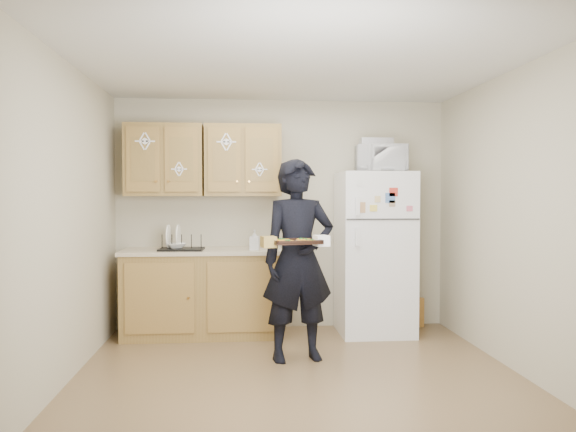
{
  "coord_description": "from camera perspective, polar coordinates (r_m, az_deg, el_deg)",
  "views": [
    {
      "loc": [
        -0.47,
        -4.37,
        1.45
      ],
      "look_at": [
        -0.05,
        0.45,
        1.28
      ],
      "focal_mm": 35.0,
      "sensor_mm": 36.0,
      "label": 1
    }
  ],
  "objects": [
    {
      "name": "floor",
      "position": [
        4.62,
        1.14,
        -16.23
      ],
      "size": [
        3.6,
        3.6,
        0.0
      ],
      "primitive_type": "plane",
      "color": "brown",
      "rests_on": "ground"
    },
    {
      "name": "ceiling",
      "position": [
        4.52,
        1.17,
        15.49
      ],
      "size": [
        3.6,
        3.6,
        0.0
      ],
      "primitive_type": "plane",
      "color": "silver",
      "rests_on": "wall_back"
    },
    {
      "name": "wall_back",
      "position": [
        6.19,
        -0.61,
        0.18
      ],
      "size": [
        3.6,
        0.04,
        2.5
      ],
      "primitive_type": "cube",
      "color": "#B6AE94",
      "rests_on": "floor"
    },
    {
      "name": "wall_front",
      "position": [
        2.62,
        5.35,
        -2.31
      ],
      "size": [
        3.6,
        0.04,
        2.5
      ],
      "primitive_type": "cube",
      "color": "#B6AE94",
      "rests_on": "floor"
    },
    {
      "name": "wall_left",
      "position": [
        4.57,
        -21.9,
        -0.61
      ],
      "size": [
        0.04,
        3.6,
        2.5
      ],
      "primitive_type": "cube",
      "color": "#B6AE94",
      "rests_on": "floor"
    },
    {
      "name": "wall_right",
      "position": [
        4.92,
        22.47,
        -0.44
      ],
      "size": [
        0.04,
        3.6,
        2.5
      ],
      "primitive_type": "cube",
      "color": "#B6AE94",
      "rests_on": "floor"
    },
    {
      "name": "refrigerator",
      "position": [
        6.0,
        8.76,
        -3.73
      ],
      "size": [
        0.75,
        0.7,
        1.7
      ],
      "primitive_type": "cube",
      "color": "white",
      "rests_on": "floor"
    },
    {
      "name": "base_cabinet",
      "position": [
        5.95,
        -8.65,
        -7.86
      ],
      "size": [
        1.6,
        0.6,
        0.86
      ],
      "primitive_type": "cube",
      "color": "brown",
      "rests_on": "floor"
    },
    {
      "name": "countertop",
      "position": [
        5.89,
        -8.67,
        -3.54
      ],
      "size": [
        1.64,
        0.64,
        0.04
      ],
      "primitive_type": "cube",
      "color": "beige",
      "rests_on": "base_cabinet"
    },
    {
      "name": "upper_cab_left",
      "position": [
        6.05,
        -12.44,
        5.54
      ],
      "size": [
        0.8,
        0.33,
        0.75
      ],
      "primitive_type": "cube",
      "color": "brown",
      "rests_on": "wall_back"
    },
    {
      "name": "upper_cab_right",
      "position": [
        5.99,
        -4.6,
        5.62
      ],
      "size": [
        0.8,
        0.33,
        0.75
      ],
      "primitive_type": "cube",
      "color": "brown",
      "rests_on": "wall_back"
    },
    {
      "name": "cereal_box",
      "position": [
        6.47,
        12.72,
        -9.52
      ],
      "size": [
        0.2,
        0.07,
        0.32
      ],
      "primitive_type": "cube",
      "color": "gold",
      "rests_on": "floor"
    },
    {
      "name": "person",
      "position": [
        4.96,
        1.06,
        -4.47
      ],
      "size": [
        0.72,
        0.54,
        1.78
      ],
      "primitive_type": "imported",
      "rotation": [
        0.0,
        0.0,
        0.19
      ],
      "color": "black",
      "rests_on": "floor"
    },
    {
      "name": "baking_tray",
      "position": [
        4.64,
        0.74,
        -2.71
      ],
      "size": [
        0.44,
        0.36,
        0.04
      ],
      "primitive_type": "cube",
      "rotation": [
        0.0,
        0.0,
        0.19
      ],
      "color": "black",
      "rests_on": "person"
    },
    {
      "name": "pizza_front_left",
      "position": [
        4.55,
        -0.14,
        -2.6
      ],
      "size": [
        0.13,
        0.13,
        0.02
      ],
      "primitive_type": "cylinder",
      "color": "gold",
      "rests_on": "baking_tray"
    },
    {
      "name": "pizza_front_right",
      "position": [
        4.61,
        2.08,
        -2.55
      ],
      "size": [
        0.13,
        0.13,
        0.02
      ],
      "primitive_type": "cylinder",
      "color": "gold",
      "rests_on": "baking_tray"
    },
    {
      "name": "pizza_back_left",
      "position": [
        4.68,
        -0.58,
        -2.47
      ],
      "size": [
        0.13,
        0.13,
        0.02
      ],
      "primitive_type": "cylinder",
      "color": "gold",
      "rests_on": "baking_tray"
    },
    {
      "name": "pizza_back_right",
      "position": [
        4.73,
        1.59,
        -2.42
      ],
      "size": [
        0.13,
        0.13,
        0.02
      ],
      "primitive_type": "cylinder",
      "color": "gold",
      "rests_on": "baking_tray"
    },
    {
      "name": "microwave",
      "position": [
        5.94,
        9.4,
        5.78
      ],
      "size": [
        0.53,
        0.38,
        0.28
      ],
      "primitive_type": "imported",
      "rotation": [
        0.0,
        0.0,
        -0.07
      ],
      "color": "white",
      "rests_on": "refrigerator"
    },
    {
      "name": "foil_pan",
      "position": [
        5.98,
        8.92,
        7.45
      ],
      "size": [
        0.34,
        0.25,
        0.07
      ],
      "primitive_type": "cube",
      "rotation": [
        0.0,
        0.0,
        -0.06
      ],
      "color": "#B1B2B8",
      "rests_on": "microwave"
    },
    {
      "name": "dish_rack",
      "position": [
        5.81,
        -10.76,
        -2.56
      ],
      "size": [
        0.45,
        0.35,
        0.18
      ],
      "primitive_type": "cube",
      "rotation": [
        0.0,
        0.0,
        -0.05
      ],
      "color": "black",
      "rests_on": "countertop"
    },
    {
      "name": "bowl",
      "position": [
        5.82,
        -11.31,
        -2.96
      ],
      "size": [
        0.25,
        0.25,
        0.05
      ],
      "primitive_type": "imported",
      "rotation": [
        0.0,
        0.0,
        0.26
      ],
      "color": "white",
      "rests_on": "dish_rack"
    },
    {
      "name": "soap_bottle",
      "position": [
        5.72,
        -3.43,
        -2.44
      ],
      "size": [
        0.11,
        0.11,
        0.21
      ],
      "primitive_type": "imported",
      "rotation": [
        0.0,
        0.0,
        -0.14
      ],
      "color": "white",
      "rests_on": "countertop"
    }
  ]
}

